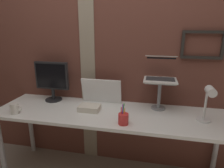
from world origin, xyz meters
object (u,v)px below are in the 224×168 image
at_px(laptop, 160,73).
at_px(coffee_mug, 15,108).
at_px(monitor, 52,78).
at_px(pen_cup, 123,119).
at_px(whiteboard_panel, 101,91).
at_px(desk_lamp, 208,101).

relative_size(laptop, coffee_mug, 2.66).
height_order(monitor, pen_cup, monitor).
bearing_deg(monitor, whiteboard_panel, 3.37).
relative_size(whiteboard_panel, desk_lamp, 1.26).
height_order(whiteboard_panel, pen_cup, whiteboard_panel).
bearing_deg(whiteboard_panel, laptop, 3.50).
distance_m(laptop, whiteboard_panel, 0.63).
relative_size(monitor, whiteboard_panel, 1.02).
bearing_deg(whiteboard_panel, pen_cup, -54.62).
bearing_deg(coffee_mug, monitor, 64.35).
distance_m(monitor, whiteboard_panel, 0.55).
bearing_deg(coffee_mug, desk_lamp, 5.09).
xyz_separation_m(laptop, desk_lamp, (0.38, -0.31, -0.14)).
bearing_deg(monitor, laptop, 3.44).
bearing_deg(monitor, pen_cup, -24.96).
distance_m(whiteboard_panel, desk_lamp, 1.01).
relative_size(monitor, desk_lamp, 1.28).
bearing_deg(laptop, desk_lamp, -38.88).
bearing_deg(pen_cup, monitor, 155.04).
height_order(laptop, whiteboard_panel, laptop).
bearing_deg(desk_lamp, monitor, 171.00).
relative_size(monitor, coffee_mug, 3.65).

